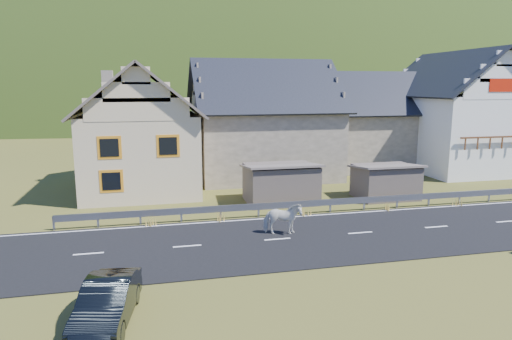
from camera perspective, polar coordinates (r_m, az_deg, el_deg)
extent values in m
plane|color=#45481B|center=(21.98, 12.88, -7.76)|extent=(160.00, 160.00, 0.00)
cube|color=black|center=(21.98, 12.89, -7.71)|extent=(60.00, 7.00, 0.04)
cube|color=silver|center=(21.97, 12.89, -7.65)|extent=(60.00, 6.60, 0.01)
cube|color=#93969B|center=(25.04, 9.29, -3.99)|extent=(28.00, 0.08, 0.34)
cube|color=#93969B|center=(23.81, -23.97, -6.12)|extent=(0.10, 0.06, 0.70)
cube|color=#93969B|center=(23.50, -19.15, -6.00)|extent=(0.10, 0.06, 0.70)
cube|color=#93969B|center=(23.35, -14.25, -5.83)|extent=(0.10, 0.06, 0.70)
cube|color=#93969B|center=(23.37, -9.32, -5.63)|extent=(0.10, 0.06, 0.70)
cube|color=#93969B|center=(23.57, -4.45, -5.38)|extent=(0.10, 0.06, 0.70)
cube|color=#93969B|center=(23.93, 0.31, -5.10)|extent=(0.10, 0.06, 0.70)
cube|color=#93969B|center=(24.45, 4.90, -4.80)|extent=(0.10, 0.06, 0.70)
cube|color=#93969B|center=(25.12, 9.26, -4.48)|extent=(0.10, 0.06, 0.70)
cube|color=#93969B|center=(25.92, 13.37, -4.16)|extent=(0.10, 0.06, 0.70)
cube|color=#93969B|center=(26.85, 17.21, -3.84)|extent=(0.10, 0.06, 0.70)
cube|color=#93969B|center=(27.90, 20.78, -3.53)|extent=(0.10, 0.06, 0.70)
cube|color=#93969B|center=(29.04, 24.07, -3.23)|extent=(0.10, 0.06, 0.70)
cube|color=#93969B|center=(30.27, 27.11, -2.94)|extent=(0.10, 0.06, 0.70)
cube|color=#5F534A|center=(26.87, 3.10, -1.72)|extent=(4.30, 3.30, 2.40)
cube|color=#5F534A|center=(28.90, 15.87, -1.44)|extent=(3.80, 2.90, 2.20)
cube|color=beige|center=(31.04, -14.14, 2.26)|extent=(7.00, 9.00, 5.00)
cube|color=orange|center=(26.55, -17.85, 2.67)|extent=(1.30, 0.12, 1.30)
cube|color=orange|center=(26.46, -10.93, 2.97)|extent=(1.30, 0.12, 1.30)
cube|color=orange|center=(26.86, -17.62, -1.34)|extent=(1.30, 0.12, 1.30)
cube|color=tan|center=(32.34, -18.01, 9.61)|extent=(0.70, 0.70, 2.40)
cube|color=tan|center=(34.99, 0.86, 3.49)|extent=(10.00, 9.00, 5.00)
cube|color=tan|center=(40.38, 14.11, 3.83)|extent=(9.00, 8.00, 4.60)
cube|color=white|center=(40.93, 23.61, 4.34)|extent=(8.00, 10.00, 6.00)
cube|color=#BD1906|center=(36.83, 28.72, 9.27)|extent=(2.60, 0.06, 0.90)
cube|color=brown|center=(36.84, 28.45, 3.67)|extent=(6.80, 0.12, 0.12)
ellipsoid|color=#203B0E|center=(201.03, -8.75, 2.78)|extent=(440.00, 280.00, 260.00)
imported|color=silver|center=(21.06, 3.32, -6.10)|extent=(1.15, 1.88, 1.48)
imported|color=black|center=(14.37, -18.10, -15.45)|extent=(1.90, 4.01, 1.27)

